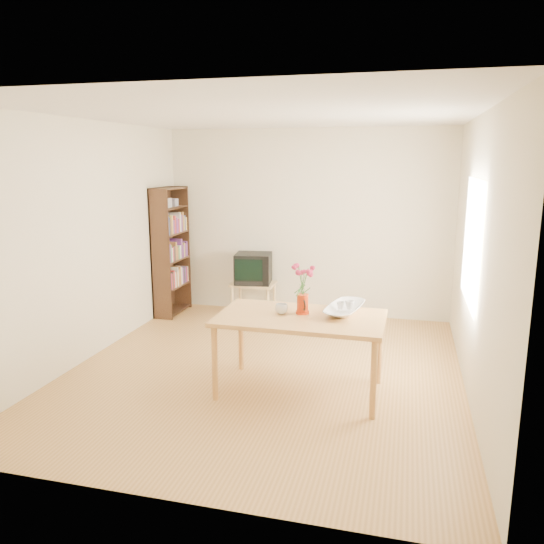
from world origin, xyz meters
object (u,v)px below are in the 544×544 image
(pitcher, at_px, (303,305))
(bowl, at_px, (345,291))
(television, at_px, (254,268))
(table, at_px, (300,323))
(mug, at_px, (281,309))

(pitcher, height_order, bowl, bowl)
(bowl, xyz_separation_m, television, (-1.54, 2.17, -0.28))
(table, bearing_deg, mug, 172.01)
(pitcher, bearing_deg, table, -113.68)
(table, distance_m, mug, 0.23)
(table, bearing_deg, bowl, 29.96)
(table, bearing_deg, television, 116.46)
(bowl, bearing_deg, table, -150.67)
(table, distance_m, television, 2.65)
(mug, height_order, bowl, bowl)
(pitcher, xyz_separation_m, television, (-1.16, 2.30, -0.16))
(pitcher, distance_m, mug, 0.20)
(mug, distance_m, bowl, 0.62)
(table, height_order, bowl, bowl)
(pitcher, relative_size, bowl, 0.45)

